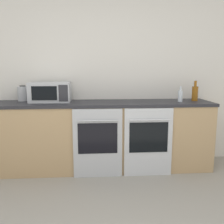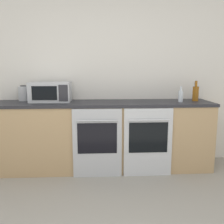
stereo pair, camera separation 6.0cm
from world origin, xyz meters
TOP-DOWN VIEW (x-y plane):
  - wall_back at (0.00, 2.35)m, footprint 10.00×0.06m
  - counter_back at (0.00, 2.02)m, footprint 2.95×0.61m
  - oven_left at (-0.08, 1.71)m, footprint 0.62×0.06m
  - oven_right at (0.56, 1.71)m, footprint 0.62×0.06m
  - microwave at (-0.71, 2.10)m, footprint 0.54×0.35m
  - bottle_clear at (1.04, 1.96)m, footprint 0.06×0.06m
  - bottle_amber at (1.29, 2.06)m, footprint 0.08×0.08m
  - kettle at (-1.11, 2.22)m, footprint 0.15×0.15m

SIDE VIEW (x-z plane):
  - oven_left at x=-0.08m, z-range 0.01..0.90m
  - oven_right at x=0.56m, z-range 0.01..0.90m
  - counter_back at x=0.00m, z-range 0.00..0.93m
  - bottle_clear at x=1.04m, z-range 0.91..1.12m
  - kettle at x=-1.11m, z-range 0.93..1.14m
  - bottle_amber at x=1.29m, z-range 0.90..1.18m
  - microwave at x=-0.71m, z-range 0.93..1.20m
  - wall_back at x=0.00m, z-range 0.00..2.60m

